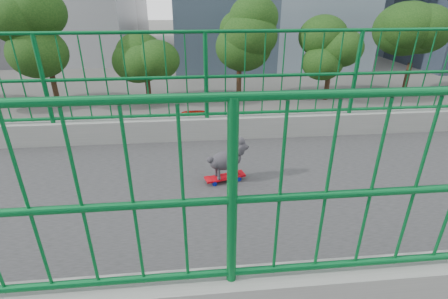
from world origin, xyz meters
TOP-DOWN VIEW (x-y plane):
  - road at (-13.00, 0.00)m, footprint 18.00×90.00m
  - railing at (0.00, 0.00)m, footprint 3.00×24.00m
  - street_trees at (-26.03, 1.06)m, footprint 5.30×60.40m
  - skateboard at (-0.22, 0.13)m, footprint 0.24×0.45m
  - poodle at (-0.22, 0.15)m, footprint 0.26×0.45m
  - car_2 at (-12.40, -1.49)m, footprint 2.61×5.66m
  - car_3 at (-15.60, 13.04)m, footprint 2.15×5.28m
  - car_4 at (-18.80, 0.25)m, footprint 1.84×4.58m
  - car_5 at (-6.00, 8.71)m, footprint 1.68×4.81m
  - car_6 at (-9.20, 9.53)m, footprint 2.58×5.60m
  - car_7 at (-12.40, -6.36)m, footprint 1.94×4.77m

SIDE VIEW (x-z plane):
  - road at x=-13.00m, z-range 0.00..0.02m
  - car_7 at x=-12.40m, z-range 0.00..1.38m
  - car_3 at x=-15.60m, z-range 0.00..1.53m
  - car_6 at x=-9.20m, z-range 0.00..1.56m
  - car_4 at x=-18.80m, z-range 0.00..1.56m
  - car_2 at x=-12.40m, z-range 0.00..1.57m
  - car_5 at x=-6.00m, z-range 0.00..1.59m
  - street_trees at x=-26.03m, z-range 1.09..8.35m
  - skateboard at x=-0.22m, z-range 7.01..7.07m
  - railing at x=0.00m, z-range 6.50..7.92m
  - poodle at x=-0.22m, z-range 7.07..7.46m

